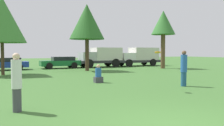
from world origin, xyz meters
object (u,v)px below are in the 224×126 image
at_px(person_thrower, 17,82).
at_px(frisbee, 158,52).
at_px(bystander_sitting, 98,75).
at_px(parked_car_blue, 4,64).
at_px(delivery_truck_silver, 102,56).
at_px(tree_1, 2,19).
at_px(parked_car_green, 61,62).
at_px(person_catcher, 184,68).
at_px(delivery_truck_white, 140,56).
at_px(tree_2, 87,22).
at_px(tree_3, 163,24).

bearing_deg(person_thrower, frisbee, -1.45).
height_order(bystander_sitting, parked_car_blue, parked_car_blue).
bearing_deg(delivery_truck_silver, parked_car_blue, -0.51).
relative_size(tree_1, parked_car_green, 1.43).
bearing_deg(person_catcher, frisbee, 3.98).
relative_size(person_catcher, delivery_truck_white, 0.33).
distance_m(tree_2, tree_3, 8.37).
xyz_separation_m(tree_1, tree_3, (15.42, 0.14, 0.50)).
bearing_deg(delivery_truck_white, delivery_truck_silver, -0.33).
xyz_separation_m(parked_car_green, delivery_truck_silver, (4.75, -0.06, 0.59)).
relative_size(tree_1, delivery_truck_white, 1.07).
distance_m(person_catcher, parked_car_blue, 17.40).
bearing_deg(frisbee, delivery_truck_silver, 75.55).
height_order(frisbee, parked_car_green, frisbee).
relative_size(tree_2, parked_car_blue, 1.35).
xyz_separation_m(bystander_sitting, delivery_truck_white, (10.70, 12.08, 0.82)).
distance_m(frisbee, parked_car_green, 15.93).
xyz_separation_m(person_thrower, tree_1, (-0.43, 11.76, 3.36)).
bearing_deg(delivery_truck_silver, tree_1, 25.46).
distance_m(person_thrower, person_catcher, 8.13).
relative_size(bystander_sitting, tree_3, 0.17).
bearing_deg(delivery_truck_white, person_catcher, 64.11).
distance_m(frisbee, delivery_truck_white, 18.41).
distance_m(parked_car_blue, parked_car_green, 5.54).
relative_size(tree_1, delivery_truck_silver, 1.15).
bearing_deg(tree_3, delivery_truck_white, 87.09).
height_order(tree_3, delivery_truck_silver, tree_3).
bearing_deg(parked_car_green, delivery_truck_white, 179.27).
xyz_separation_m(person_catcher, tree_1, (-8.41, 10.21, 3.31)).
relative_size(tree_2, delivery_truck_silver, 1.18).
height_order(person_catcher, delivery_truck_white, delivery_truck_white).
relative_size(person_thrower, delivery_truck_silver, 0.33).
bearing_deg(frisbee, delivery_truck_white, 59.39).
bearing_deg(parked_car_green, frisbee, 91.97).
relative_size(bystander_sitting, parked_car_blue, 0.23).
distance_m(bystander_sitting, delivery_truck_white, 16.16).
relative_size(frisbee, delivery_truck_silver, 0.05).
bearing_deg(tree_3, parked_car_green, 153.11).
distance_m(person_thrower, delivery_truck_silver, 19.54).
height_order(delivery_truck_silver, delivery_truck_white, delivery_truck_white).
height_order(parked_car_green, delivery_truck_white, delivery_truck_white).
bearing_deg(parked_car_green, person_catcher, 99.84).
xyz_separation_m(bystander_sitting, delivery_truck_silver, (5.40, 12.07, 0.83)).
height_order(tree_1, tree_2, tree_2).
relative_size(parked_car_green, delivery_truck_silver, 0.80).
bearing_deg(frisbee, person_catcher, 14.90).
bearing_deg(delivery_truck_white, tree_1, 17.43).
height_order(frisbee, delivery_truck_white, delivery_truck_white).
distance_m(person_thrower, frisbee, 6.02).
bearing_deg(frisbee, person_thrower, -170.53).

